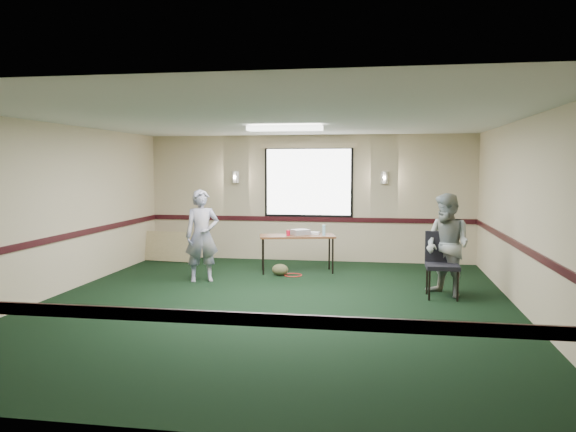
% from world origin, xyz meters
% --- Properties ---
extents(ground, '(8.00, 8.00, 0.00)m').
position_xyz_m(ground, '(0.00, 0.00, 0.00)').
color(ground, black).
rests_on(ground, ground).
extents(room_shell, '(8.00, 8.02, 8.00)m').
position_xyz_m(room_shell, '(0.00, 2.12, 1.58)').
color(room_shell, beige).
rests_on(room_shell, ground).
extents(folding_table, '(1.52, 0.89, 0.71)m').
position_xyz_m(folding_table, '(-0.04, 2.63, 0.66)').
color(folding_table, '#563518').
rests_on(folding_table, ground).
extents(projector, '(0.41, 0.40, 0.11)m').
position_xyz_m(projector, '(0.01, 2.70, 0.77)').
color(projector, '#9C9EA5').
rests_on(projector, folding_table).
extents(game_console, '(0.21, 0.17, 0.05)m').
position_xyz_m(game_console, '(0.27, 2.80, 0.74)').
color(game_console, silver).
rests_on(game_console, folding_table).
extents(red_cup, '(0.07, 0.07, 0.11)m').
position_xyz_m(red_cup, '(-0.20, 2.51, 0.77)').
color(red_cup, red).
rests_on(red_cup, folding_table).
extents(water_bottle, '(0.06, 0.06, 0.20)m').
position_xyz_m(water_bottle, '(0.47, 2.66, 0.82)').
color(water_bottle, '#88C5DF').
rests_on(water_bottle, folding_table).
extents(duffel_bag, '(0.36, 0.31, 0.22)m').
position_xyz_m(duffel_bag, '(-0.30, 2.22, 0.11)').
color(duffel_bag, '#4C482B').
rests_on(duffel_bag, ground).
extents(cable_coil, '(0.41, 0.41, 0.02)m').
position_xyz_m(cable_coil, '(-0.06, 2.26, 0.01)').
color(cable_coil, red).
rests_on(cable_coil, ground).
extents(folded_table, '(1.25, 0.34, 0.63)m').
position_xyz_m(folded_table, '(-2.94, 3.42, 0.32)').
color(folded_table, tan).
rests_on(folded_table, ground).
extents(conference_chair, '(0.50, 0.52, 1.01)m').
position_xyz_m(conference_chair, '(2.48, 0.98, 0.59)').
color(conference_chair, black).
rests_on(conference_chair, ground).
extents(person_left, '(0.70, 0.60, 1.62)m').
position_xyz_m(person_left, '(-1.57, 1.50, 0.81)').
color(person_left, '#415290').
rests_on(person_left, ground).
extents(person_right, '(0.98, 0.99, 1.61)m').
position_xyz_m(person_right, '(2.57, 1.02, 0.80)').
color(person_right, '#7B9DC0').
rests_on(person_right, ground).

